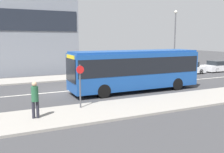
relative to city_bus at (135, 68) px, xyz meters
The scene contains 10 objects.
ground_plane 5.66m from the city_bus, 156.96° to the left, with size 120.00×120.00×0.00m, color #3A3A3D.
sidewalk_near 6.68m from the city_bus, 139.97° to the right, with size 44.00×3.50×0.13m.
sidewalk_far 9.86m from the city_bus, 120.61° to the left, with size 44.00×3.50×0.13m.
lane_centerline 5.66m from the city_bus, 156.96° to the left, with size 41.80×0.16×0.01m.
city_bus is the anchor object (origin of this frame).
parked_car_0 11.75m from the city_bus, 28.37° to the left, with size 3.92×1.75×1.40m.
parked_car_1 16.46m from the city_bus, 20.01° to the left, with size 4.62×1.85×1.35m.
pedestrian_near_stop 9.09m from the city_bus, 152.86° to the right, with size 0.35×0.34×1.83m.
bus_stop_sign 6.37m from the city_bus, 149.22° to the right, with size 0.44×0.12×2.46m.
street_lamp 12.20m from the city_bus, 36.74° to the left, with size 0.36×0.36×7.13m.
Camera 1 is at (-4.77, -18.59, 4.02)m, focal length 40.00 mm.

